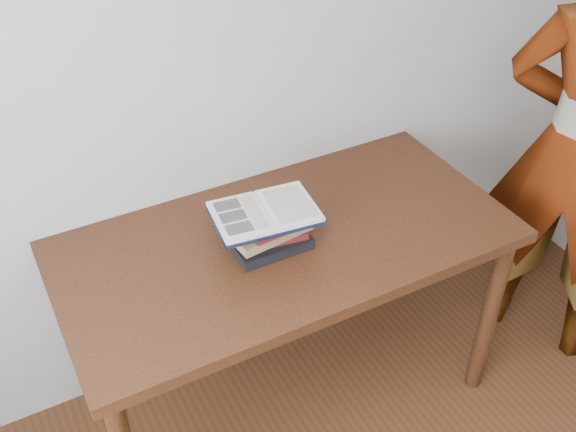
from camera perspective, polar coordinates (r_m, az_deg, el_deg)
desk at (r=2.27m, az=-0.16°, el=-3.63°), size 1.50×0.75×0.80m
book_stack at (r=2.14m, az=-1.58°, el=-1.18°), size 0.27×0.19×0.13m
open_book at (r=2.08m, az=-1.97°, el=0.30°), size 0.35×0.26×0.03m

